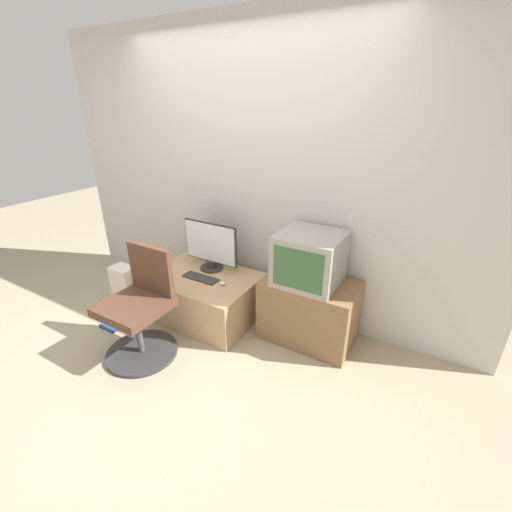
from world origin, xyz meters
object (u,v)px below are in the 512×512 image
(cardboard_box_lower, at_px, (128,301))
(crt_tv, at_px, (310,258))
(office_chair, at_px, (141,312))
(book, at_px, (112,325))
(main_monitor, at_px, (211,247))
(keyboard, at_px, (201,278))
(mouse, at_px, (222,284))

(cardboard_box_lower, bearing_deg, crt_tv, 16.19)
(office_chair, xyz_separation_m, book, (-0.53, 0.07, -0.37))
(office_chair, height_order, book, office_chair)
(main_monitor, bearing_deg, book, -127.86)
(keyboard, distance_m, crt_tv, 1.05)
(office_chair, distance_m, book, 0.65)
(keyboard, height_order, office_chair, office_chair)
(main_monitor, bearing_deg, mouse, -37.91)
(keyboard, bearing_deg, crt_tv, 12.52)
(book, bearing_deg, office_chair, -8.04)
(keyboard, bearing_deg, main_monitor, 99.11)
(mouse, xyz_separation_m, book, (-0.89, -0.56, -0.43))
(main_monitor, height_order, mouse, main_monitor)
(keyboard, bearing_deg, office_chair, -99.78)
(mouse, xyz_separation_m, office_chair, (-0.36, -0.63, -0.05))
(main_monitor, height_order, office_chair, office_chair)
(mouse, relative_size, office_chair, 0.07)
(keyboard, distance_m, office_chair, 0.64)
(mouse, xyz_separation_m, crt_tv, (0.72, 0.21, 0.33))
(keyboard, height_order, book, keyboard)
(crt_tv, height_order, office_chair, crt_tv)
(main_monitor, distance_m, book, 1.18)
(office_chair, distance_m, cardboard_box_lower, 0.77)
(crt_tv, relative_size, book, 2.46)
(mouse, bearing_deg, crt_tv, 16.52)
(main_monitor, relative_size, keyboard, 1.67)
(office_chair, bearing_deg, crt_tv, 38.11)
(keyboard, relative_size, crt_tv, 0.71)
(book, bearing_deg, main_monitor, 52.14)
(mouse, height_order, crt_tv, crt_tv)
(crt_tv, distance_m, office_chair, 1.42)
(keyboard, bearing_deg, cardboard_box_lower, -159.11)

